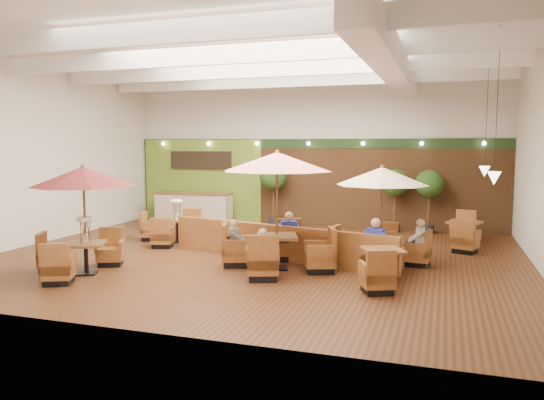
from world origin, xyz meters
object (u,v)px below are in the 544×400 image
at_px(booth_divider, 276,243).
at_px(table_3, 170,228).
at_px(diner_0, 263,248).
at_px(topiary_0, 273,179).
at_px(topiary_2, 429,186).
at_px(diner_3, 376,240).
at_px(table_0, 82,196).
at_px(topiary_1, 395,185).
at_px(table_2, 382,196).
at_px(table_5, 464,234).
at_px(table_1, 277,189).
at_px(table_4, 382,266).
at_px(diner_2, 236,237).
at_px(diner_1, 289,231).
at_px(service_counter, 193,208).
at_px(diner_4, 418,237).

bearing_deg(booth_divider, table_3, 173.76).
bearing_deg(diner_0, topiary_0, 83.19).
relative_size(table_3, topiary_2, 1.17).
bearing_deg(diner_3, table_0, -143.84).
relative_size(table_0, topiary_1, 1.23).
height_order(table_3, diner_0, table_3).
height_order(table_0, table_2, table_0).
bearing_deg(topiary_1, diner_0, -106.24).
bearing_deg(table_5, table_1, -114.33).
xyz_separation_m(table_4, diner_0, (-2.57, -0.64, 0.37)).
relative_size(table_2, diner_0, 3.52).
height_order(table_4, topiary_2, topiary_2).
bearing_deg(topiary_2, table_3, -151.91).
xyz_separation_m(diner_0, diner_2, (-1.06, 1.06, -0.00)).
relative_size(diner_1, diner_3, 0.97).
height_order(table_2, diner_1, table_2).
distance_m(booth_divider, topiary_2, 6.73).
bearing_deg(diner_1, table_4, 123.97).
xyz_separation_m(table_0, diner_2, (3.09, 1.86, -1.11)).
bearing_deg(topiary_1, table_4, -86.91).
relative_size(table_3, topiary_1, 1.17).
height_order(table_5, diner_2, diner_2).
height_order(table_5, topiary_0, topiary_0).
height_order(table_2, table_4, table_2).
relative_size(table_1, table_5, 1.11).
bearing_deg(table_3, table_0, -104.54).
bearing_deg(table_0, table_1, -0.70).
height_order(table_3, diner_2, table_3).
relative_size(table_3, diner_1, 3.16).
xyz_separation_m(table_4, table_5, (1.84, 4.86, 0.01)).
relative_size(topiary_1, topiary_2, 1.00).
distance_m(service_counter, diner_4, 9.90).
xyz_separation_m(table_1, table_3, (-4.25, 2.44, -1.50)).
distance_m(diner_0, diner_1, 2.12).
xyz_separation_m(table_4, topiary_2, (0.76, 6.91, 1.26)).
bearing_deg(diner_0, table_4, -9.03).
distance_m(table_0, topiary_0, 8.57).
xyz_separation_m(table_1, diner_0, (-0.00, -1.06, -1.22)).
height_order(topiary_2, diner_3, topiary_2).
bearing_deg(diner_3, diner_1, -177.66).
height_order(booth_divider, diner_3, diner_3).
bearing_deg(service_counter, topiary_1, 1.51).
bearing_deg(table_3, diner_1, -33.95).
bearing_deg(diner_0, diner_4, 14.26).
bearing_deg(booth_divider, diner_2, -113.39).
distance_m(booth_divider, diner_1, 0.45).
distance_m(table_4, topiary_2, 7.06).
bearing_deg(diner_4, table_2, 89.91).
bearing_deg(table_1, diner_0, -110.63).
distance_m(table_3, diner_1, 4.48).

